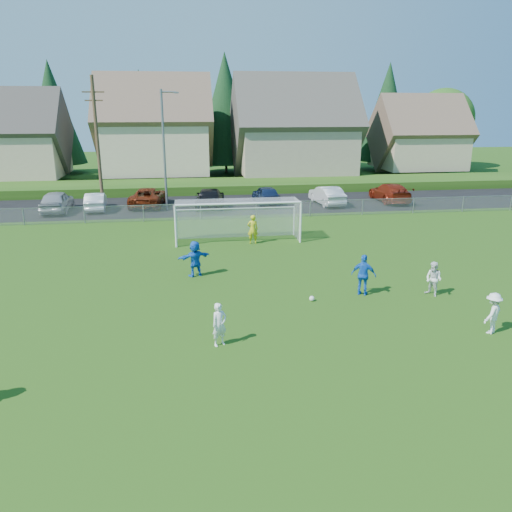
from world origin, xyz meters
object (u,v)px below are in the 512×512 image
object	(u,v)px
car_b	(96,201)
goalkeeper	(253,229)
car_c	(148,197)
player_white_b	(434,279)
player_blue_a	(364,275)
soccer_ball	(312,299)
car_d	(210,198)
soccer_goal	(237,214)
player_blue_b	(195,259)
car_e	(266,195)
player_white_a	(219,324)
player_white_c	(493,313)
car_a	(57,201)
car_f	(327,195)
car_g	(390,192)

from	to	relation	value
car_b	goalkeeper	bearing A→B (deg)	128.20
car_b	car_c	bearing A→B (deg)	-169.32
player_white_b	goalkeeper	world-z (taller)	goalkeeper
player_blue_a	soccer_ball	bearing A→B (deg)	38.75
car_c	soccer_ball	bearing A→B (deg)	115.82
car_d	soccer_goal	xyz separation A→B (m)	(1.11, -10.32, 0.85)
player_blue_b	car_e	xyz separation A→B (m)	(6.29, 17.75, -0.13)
car_d	goalkeeper	bearing A→B (deg)	105.45
player_blue_a	car_e	world-z (taller)	player_blue_a
soccer_ball	car_b	distance (m)	24.07
goalkeeper	car_e	distance (m)	12.62
player_white_a	car_d	xyz separation A→B (m)	(0.93, 24.02, 0.02)
player_white_c	car_a	bearing A→B (deg)	-83.63
car_b	car_f	bearing A→B (deg)	174.21
car_a	car_g	xyz separation A→B (m)	(26.97, 0.44, -0.04)
car_e	car_b	bearing A→B (deg)	-0.48
car_c	car_d	distance (m)	5.12
soccer_ball	car_f	distance (m)	21.61
player_blue_a	player_white_b	bearing A→B (deg)	-161.79
car_g	player_white_b	bearing A→B (deg)	72.66
soccer_ball	player_white_c	xyz separation A→B (m)	(5.60, -3.87, 0.65)
car_f	car_g	world-z (taller)	car_g
soccer_ball	goalkeeper	xyz separation A→B (m)	(-1.22, 9.37, 0.75)
player_blue_a	car_g	size ratio (longest dim) A/B	0.33
soccer_ball	goalkeeper	bearing A→B (deg)	97.45
player_blue_b	car_g	distance (m)	24.02
car_b	car_f	distance (m)	18.49
goalkeeper	car_c	world-z (taller)	goalkeeper
player_white_b	player_white_c	distance (m)	3.77
player_white_a	goalkeeper	xyz separation A→B (m)	(2.87, 12.83, 0.10)
car_d	car_e	bearing A→B (deg)	-161.02
car_f	player_white_b	bearing A→B (deg)	80.74
car_c	car_f	size ratio (longest dim) A/B	1.18
goalkeeper	soccer_goal	world-z (taller)	soccer_goal
player_blue_a	player_blue_b	distance (m)	7.90
goalkeeper	car_a	distance (m)	17.70
player_white_b	car_e	world-z (taller)	player_white_b
player_white_a	car_e	world-z (taller)	player_white_a
player_white_b	player_white_a	bearing A→B (deg)	-99.00
player_white_a	car_g	distance (m)	29.39
player_white_c	player_white_b	bearing A→B (deg)	-118.66
soccer_ball	player_white_a	bearing A→B (deg)	-139.78
goalkeeper	car_e	xyz separation A→B (m)	(2.78, 12.30, -0.12)
car_e	car_f	xyz separation A→B (m)	(4.90, -1.06, 0.02)
car_a	player_white_a	bearing A→B (deg)	113.29
player_blue_b	soccer_goal	distance (m)	6.90
car_b	car_d	bearing A→B (deg)	173.06
car_e	player_white_b	bearing A→B (deg)	95.74
car_f	player_white_a	bearing A→B (deg)	60.33
car_b	soccer_goal	distance (m)	14.60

